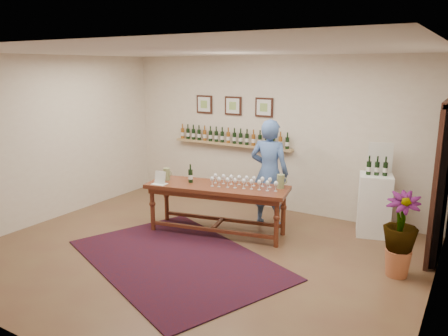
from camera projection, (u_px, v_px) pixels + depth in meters
The scene contains 14 objects.
ground at pixel (195, 254), 6.21m from camera, with size 6.00×6.00×0.00m, color brown.
room_shell at pixel (383, 169), 6.45m from camera, with size 6.00×6.00×6.00m.
rug at pixel (177, 259), 6.03m from camera, with size 3.00×2.00×0.02m, color #4B0E0D.
tasting_table at pixel (217, 193), 6.86m from camera, with size 2.33×1.16×0.79m.
table_glasses at pixel (241, 182), 6.73m from camera, with size 1.17×0.27×0.16m, color silver, non-canonical shape.
table_bottles at pixel (191, 174), 7.00m from camera, with size 0.25×0.14×0.27m, color black, non-canonical shape.
pitcher_left at pixel (167, 174), 7.14m from camera, with size 0.13×0.13×0.20m, color olive, non-canonical shape.
pitcher_right at pixel (281, 181), 6.65m from camera, with size 0.14×0.14×0.21m, color olive, non-canonical shape.
menu_card at pixel (160, 178), 6.89m from camera, with size 0.22×0.16×0.20m, color silver.
display_pedestal at pixel (374, 205), 6.85m from camera, with size 0.49×0.49×0.97m, color white.
pedestal_bottles at pixel (377, 167), 6.68m from camera, with size 0.27×0.07×0.27m, color black, non-canonical shape.
info_sign at pixel (380, 157), 6.79m from camera, with size 0.37×0.02×0.51m, color silver.
potted_plant at pixel (400, 235), 5.46m from camera, with size 0.58×0.58×0.95m.
person at pixel (269, 173), 7.19m from camera, with size 0.65×0.43×1.79m, color #3E5A93.
Camera 1 is at (3.31, -4.74, 2.61)m, focal length 35.00 mm.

